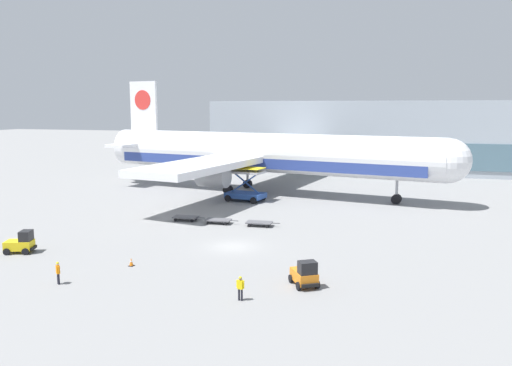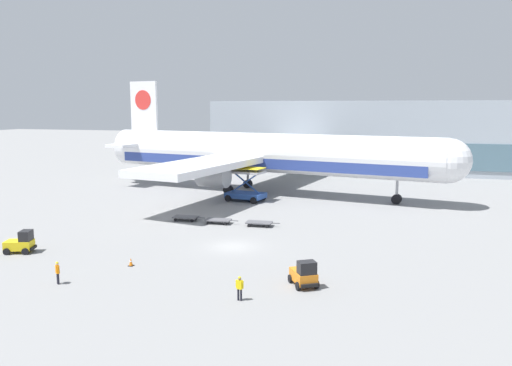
% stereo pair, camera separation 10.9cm
% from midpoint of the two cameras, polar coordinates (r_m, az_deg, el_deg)
% --- Properties ---
extents(ground_plane, '(400.00, 400.00, 0.00)m').
position_cam_midpoint_polar(ground_plane, '(46.70, -2.70, -7.28)').
color(ground_plane, gray).
extents(terminal_building, '(90.00, 18.20, 14.00)m').
position_cam_midpoint_polar(terminal_building, '(105.96, 20.03, 5.01)').
color(terminal_building, '#9EA8B2').
rests_on(terminal_building, ground_plane).
extents(airplane_main, '(57.68, 48.66, 17.00)m').
position_cam_midpoint_polar(airplane_main, '(74.75, 0.17, 3.33)').
color(airplane_main, white).
rests_on(airplane_main, ground_plane).
extents(scissor_lift_loader, '(5.64, 4.14, 4.62)m').
position_cam_midpoint_polar(scissor_lift_loader, '(68.57, -1.25, -0.56)').
color(scissor_lift_loader, '#284C99').
rests_on(scissor_lift_loader, ground_plane).
extents(baggage_tug_foreground, '(2.75, 2.25, 2.00)m').
position_cam_midpoint_polar(baggage_tug_foreground, '(49.23, -25.32, -6.23)').
color(baggage_tug_foreground, yellow).
rests_on(baggage_tug_foreground, ground_plane).
extents(baggage_tug_mid, '(2.55, 2.82, 2.00)m').
position_cam_midpoint_polar(baggage_tug_mid, '(36.71, 5.52, -10.37)').
color(baggage_tug_mid, orange).
rests_on(baggage_tug_mid, ground_plane).
extents(baggage_dolly_lead, '(3.74, 1.64, 0.48)m').
position_cam_midpoint_polar(baggage_dolly_lead, '(57.51, -8.08, -3.90)').
color(baggage_dolly_lead, '#56565B').
rests_on(baggage_dolly_lead, ground_plane).
extents(baggage_dolly_second, '(3.74, 1.64, 0.48)m').
position_cam_midpoint_polar(baggage_dolly_second, '(55.65, -4.37, -4.26)').
color(baggage_dolly_second, '#56565B').
rests_on(baggage_dolly_second, ground_plane).
extents(baggage_dolly_third, '(3.74, 1.64, 0.48)m').
position_cam_midpoint_polar(baggage_dolly_third, '(54.30, 0.33, -4.56)').
color(baggage_dolly_third, '#56565B').
rests_on(baggage_dolly_third, ground_plane).
extents(ground_crew_near, '(0.57, 0.25, 1.69)m').
position_cam_midpoint_polar(ground_crew_near, '(33.99, -1.89, -11.73)').
color(ground_crew_near, black).
rests_on(ground_crew_near, ground_plane).
extents(ground_crew_far, '(0.47, 0.40, 1.69)m').
position_cam_midpoint_polar(ground_crew_far, '(39.67, -21.77, -9.33)').
color(ground_crew_far, black).
rests_on(ground_crew_far, ground_plane).
extents(traffic_cone_near, '(0.40, 0.40, 0.69)m').
position_cam_midpoint_polar(traffic_cone_near, '(42.37, -14.14, -8.75)').
color(traffic_cone_near, black).
rests_on(traffic_cone_near, ground_plane).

